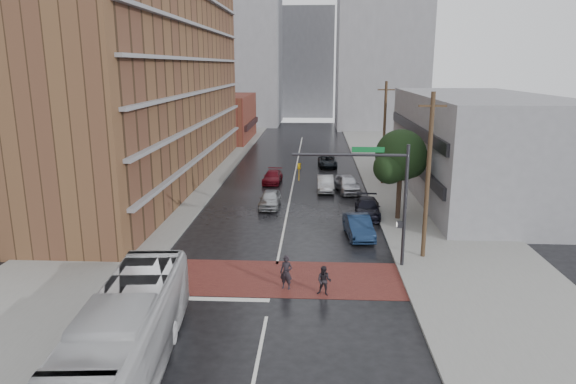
# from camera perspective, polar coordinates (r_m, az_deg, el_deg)

# --- Properties ---
(ground) EXTENTS (160.00, 160.00, 0.00)m
(ground) POSITION_cam_1_polar(r_m,az_deg,el_deg) (28.29, -1.63, -9.95)
(ground) COLOR black
(ground) RESTS_ON ground
(crosswalk) EXTENTS (14.00, 5.00, 0.02)m
(crosswalk) POSITION_cam_1_polar(r_m,az_deg,el_deg) (28.74, -1.55, -9.53)
(crosswalk) COLOR maroon
(crosswalk) RESTS_ON ground
(sidewalk_west) EXTENTS (9.00, 90.00, 0.15)m
(sidewalk_west) POSITION_cam_1_polar(r_m,az_deg,el_deg) (53.81, -11.72, 1.41)
(sidewalk_west) COLOR gray
(sidewalk_west) RESTS_ON ground
(sidewalk_east) EXTENTS (9.00, 90.00, 0.15)m
(sidewalk_east) POSITION_cam_1_polar(r_m,az_deg,el_deg) (52.86, 13.16, 1.11)
(sidewalk_east) COLOR gray
(sidewalk_east) RESTS_ON ground
(apartment_block) EXTENTS (10.00, 44.00, 28.00)m
(apartment_block) POSITION_cam_1_polar(r_m,az_deg,el_deg) (52.41, -15.54, 16.21)
(apartment_block) COLOR brown
(apartment_block) RESTS_ON ground
(storefront_west) EXTENTS (8.00, 16.00, 7.00)m
(storefront_west) POSITION_cam_1_polar(r_m,az_deg,el_deg) (81.42, -7.03, 8.19)
(storefront_west) COLOR maroon
(storefront_west) RESTS_ON ground
(building_east) EXTENTS (11.00, 26.00, 9.00)m
(building_east) POSITION_cam_1_polar(r_m,az_deg,el_deg) (48.47, 20.31, 4.80)
(building_east) COLOR gray
(building_east) RESTS_ON ground
(distant_tower_west) EXTENTS (18.00, 16.00, 32.00)m
(distant_tower_west) POSITION_cam_1_polar(r_m,az_deg,el_deg) (105.14, -6.01, 16.30)
(distant_tower_west) COLOR gray
(distant_tower_west) RESTS_ON ground
(distant_tower_east) EXTENTS (16.00, 14.00, 36.00)m
(distant_tower_east) POSITION_cam_1_polar(r_m,az_deg,el_deg) (98.72, 10.44, 17.48)
(distant_tower_east) COLOR gray
(distant_tower_east) RESTS_ON ground
(distant_tower_center) EXTENTS (12.00, 10.00, 24.00)m
(distant_tower_center) POSITION_cam_1_polar(r_m,az_deg,el_deg) (120.81, 2.11, 14.14)
(distant_tower_center) COLOR gray
(distant_tower_center) RESTS_ON ground
(street_tree) EXTENTS (4.20, 4.10, 6.90)m
(street_tree) POSITION_cam_1_polar(r_m,az_deg,el_deg) (38.93, 12.43, 3.65)
(street_tree) COLOR #332319
(street_tree) RESTS_ON ground
(signal_mast) EXTENTS (6.50, 0.30, 7.20)m
(signal_mast) POSITION_cam_1_polar(r_m,az_deg,el_deg) (29.30, 10.19, 0.45)
(signal_mast) COLOR #2D2D33
(signal_mast) RESTS_ON ground
(utility_pole_near) EXTENTS (1.60, 0.26, 10.00)m
(utility_pole_near) POSITION_cam_1_polar(r_m,az_deg,el_deg) (31.15, 15.29, 1.74)
(utility_pole_near) COLOR #473321
(utility_pole_near) RESTS_ON ground
(utility_pole_far) EXTENTS (1.60, 0.26, 10.00)m
(utility_pole_far) POSITION_cam_1_polar(r_m,az_deg,el_deg) (50.61, 10.64, 6.51)
(utility_pole_far) COLOR #473321
(utility_pole_far) RESTS_ON ground
(transit_bus) EXTENTS (3.68, 11.87, 3.26)m
(transit_bus) POSITION_cam_1_polar(r_m,az_deg,el_deg) (20.70, -17.55, -15.06)
(transit_bus) COLOR #BABABD
(transit_bus) RESTS_ON ground
(pedestrian_a) EXTENTS (0.77, 0.62, 1.84)m
(pedestrian_a) POSITION_cam_1_polar(r_m,az_deg,el_deg) (27.09, -0.20, -8.94)
(pedestrian_a) COLOR black
(pedestrian_a) RESTS_ON ground
(pedestrian_b) EXTENTS (0.89, 0.77, 1.56)m
(pedestrian_b) POSITION_cam_1_polar(r_m,az_deg,el_deg) (26.52, 4.03, -9.82)
(pedestrian_b) COLOR black
(pedestrian_b) RESTS_ON ground
(car_travel_a) EXTENTS (1.75, 4.17, 1.41)m
(car_travel_a) POSITION_cam_1_polar(r_m,az_deg,el_deg) (42.38, -2.02, -0.78)
(car_travel_a) COLOR #A7ABAE
(car_travel_a) RESTS_ON ground
(car_travel_b) EXTENTS (1.58, 4.30, 1.41)m
(car_travel_b) POSITION_cam_1_polar(r_m,az_deg,el_deg) (48.03, 4.17, 0.94)
(car_travel_b) COLOR #ADB1B5
(car_travel_b) RESTS_ON ground
(car_travel_c) EXTENTS (1.95, 4.31, 1.23)m
(car_travel_c) POSITION_cam_1_polar(r_m,az_deg,el_deg) (51.24, -1.73, 1.69)
(car_travel_c) COLOR maroon
(car_travel_c) RESTS_ON ground
(suv_travel) EXTENTS (2.28, 4.55, 1.23)m
(suv_travel) POSITION_cam_1_polar(r_m,az_deg,el_deg) (59.64, 4.41, 3.40)
(suv_travel) COLOR black
(suv_travel) RESTS_ON ground
(car_parked_near) EXTENTS (2.05, 4.65, 1.48)m
(car_parked_near) POSITION_cam_1_polar(r_m,az_deg,el_deg) (35.38, 7.85, -3.83)
(car_parked_near) COLOR #12233F
(car_parked_near) RESTS_ON ground
(car_parked_mid) EXTENTS (2.19, 4.82, 1.37)m
(car_parked_mid) POSITION_cam_1_polar(r_m,az_deg,el_deg) (40.33, 8.82, -1.74)
(car_parked_mid) COLOR black
(car_parked_mid) RESTS_ON ground
(car_parked_far) EXTENTS (2.59, 4.97, 1.61)m
(car_parked_far) POSITION_cam_1_polar(r_m,az_deg,el_deg) (47.65, 6.64, 0.91)
(car_parked_far) COLOR #B6B8BF
(car_parked_far) RESTS_ON ground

